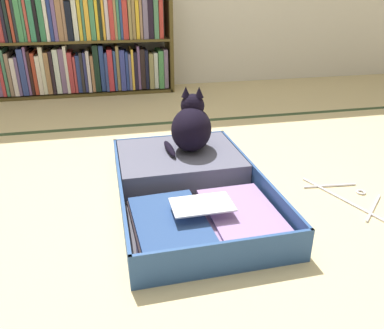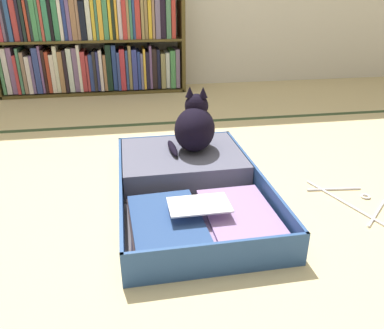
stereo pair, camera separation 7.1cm
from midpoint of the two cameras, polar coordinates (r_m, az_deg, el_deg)
name	(u,v)px [view 1 (the left image)]	position (r m, az deg, el deg)	size (l,w,h in m)	color
ground_plane	(177,232)	(1.42, -3.75, -10.17)	(10.00, 10.00, 0.00)	#CBB683
tatami_border	(142,125)	(2.55, -8.40, 6.01)	(4.80, 0.05, 0.00)	#324629
bookshelf	(77,44)	(3.42, -17.66, 17.05)	(1.56, 0.29, 0.88)	#4F411E
open_suitcase	(187,181)	(1.65, -2.07, -2.60)	(0.59, 0.96, 0.13)	navy
black_cat	(191,127)	(1.77, -1.25, 5.73)	(0.26, 0.30, 0.29)	black
clothes_hanger	(349,197)	(1.75, 21.63, -4.59)	(0.29, 0.43, 0.01)	silver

